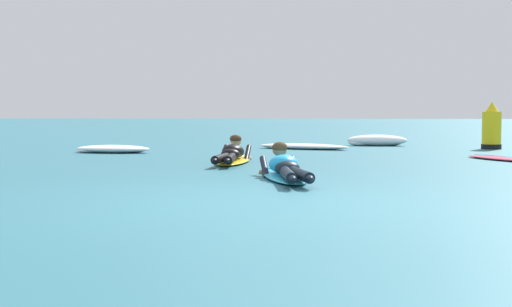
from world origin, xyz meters
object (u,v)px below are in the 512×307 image
object	(u,v)px
surfer_far	(232,156)
drifting_surfboard	(507,159)
surfer_near	(285,169)
channel_marker_buoy	(492,130)

from	to	relation	value
surfer_far	drifting_surfboard	xyz separation A→B (m)	(5.06, 1.08, -0.10)
surfer_near	channel_marker_buoy	distance (m)	9.15
surfer_far	drifting_surfboard	distance (m)	5.18
drifting_surfboard	channel_marker_buoy	size ratio (longest dim) A/B	1.77
surfer_near	drifting_surfboard	xyz separation A→B (m)	(3.95, 3.94, -0.10)
surfer_far	channel_marker_buoy	size ratio (longest dim) A/B	2.30
surfer_far	channel_marker_buoy	xyz separation A→B (m)	(5.69, 5.06, 0.33)
drifting_surfboard	surfer_near	bearing A→B (deg)	-135.06
drifting_surfboard	channel_marker_buoy	distance (m)	4.05
surfer_far	drifting_surfboard	size ratio (longest dim) A/B	1.30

